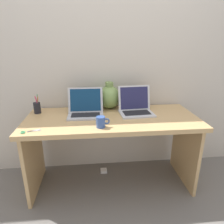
{
  "coord_description": "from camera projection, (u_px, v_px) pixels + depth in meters",
  "views": [
    {
      "loc": [
        -0.17,
        -1.72,
        1.39
      ],
      "look_at": [
        0.0,
        0.0,
        0.78
      ],
      "focal_mm": 32.17,
      "sensor_mm": 36.0,
      "label": 1
    }
  ],
  "objects": [
    {
      "name": "ground_plane",
      "position": [
        112.0,
        182.0,
        2.09
      ],
      "size": [
        6.0,
        6.0,
        0.0
      ],
      "primitive_type": "plane",
      "color": "slate"
    },
    {
      "name": "back_wall",
      "position": [
        108.0,
        61.0,
        2.05
      ],
      "size": [
        4.4,
        0.04,
        2.4
      ],
      "primitive_type": "cube",
      "color": "beige",
      "rests_on": "ground"
    },
    {
      "name": "desk",
      "position": [
        112.0,
        132.0,
        1.9
      ],
      "size": [
        1.58,
        0.67,
        0.73
      ],
      "color": "tan",
      "rests_on": "ground"
    },
    {
      "name": "laptop_left",
      "position": [
        86.0,
        108.0,
        1.9
      ],
      "size": [
        0.33,
        0.26,
        0.25
      ],
      "color": "#B2B2B7",
      "rests_on": "desk"
    },
    {
      "name": "laptop_right",
      "position": [
        135.0,
        106.0,
        1.95
      ],
      "size": [
        0.33,
        0.27,
        0.25
      ],
      "color": "silver",
      "rests_on": "desk"
    },
    {
      "name": "green_vase",
      "position": [
        109.0,
        97.0,
        2.07
      ],
      "size": [
        0.23,
        0.23,
        0.27
      ],
      "color": "#75934C",
      "rests_on": "desk"
    },
    {
      "name": "coffee_mug",
      "position": [
        101.0,
        122.0,
        1.62
      ],
      "size": [
        0.11,
        0.07,
        0.09
      ],
      "color": "#335199",
      "rests_on": "desk"
    },
    {
      "name": "pen_cup",
      "position": [
        37.0,
        108.0,
        1.93
      ],
      "size": [
        0.06,
        0.06,
        0.19
      ],
      "color": "black",
      "rests_on": "desk"
    },
    {
      "name": "scissors",
      "position": [
        27.0,
        132.0,
        1.54
      ],
      "size": [
        0.15,
        0.08,
        0.01
      ],
      "color": "#B7B7BC",
      "rests_on": "desk"
    },
    {
      "name": "power_brick",
      "position": [
        104.0,
        171.0,
        2.26
      ],
      "size": [
        0.07,
        0.07,
        0.03
      ],
      "primitive_type": "cube",
      "color": "white",
      "rests_on": "ground"
    }
  ]
}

